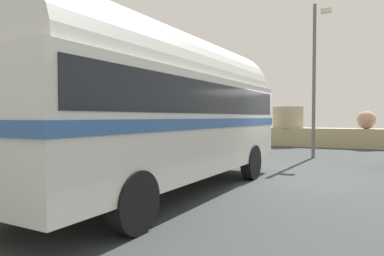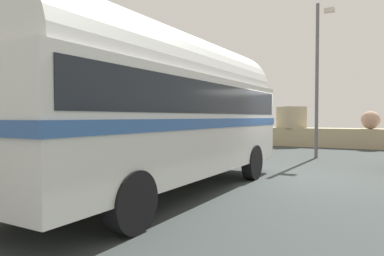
# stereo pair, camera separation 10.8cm
# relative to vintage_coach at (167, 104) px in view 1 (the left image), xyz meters

# --- Properties ---
(ground) EXTENTS (32.00, 26.00, 0.02)m
(ground) POSITION_rel_vintage_coach_xyz_m (1.87, 3.16, -2.04)
(ground) COLOR #323838
(breakwater) EXTENTS (31.36, 2.24, 2.47)m
(breakwater) POSITION_rel_vintage_coach_xyz_m (1.60, 14.91, -1.30)
(breakwater) COLOR tan
(breakwater) RESTS_ON ground
(vintage_coach) EXTENTS (2.84, 8.69, 3.70)m
(vintage_coach) POSITION_rel_vintage_coach_xyz_m (0.00, 0.00, 0.00)
(vintage_coach) COLOR black
(vintage_coach) RESTS_ON ground
(second_coach) EXTENTS (2.73, 8.67, 3.70)m
(second_coach) POSITION_rel_vintage_coach_xyz_m (-5.13, 0.07, 0.00)
(second_coach) COLOR black
(second_coach) RESTS_ON ground
(lamp_post) EXTENTS (0.66, 1.04, 6.50)m
(lamp_post) POSITION_rel_vintage_coach_xyz_m (2.16, 8.82, 1.61)
(lamp_post) COLOR #5B5B60
(lamp_post) RESTS_ON ground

